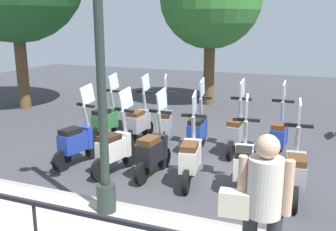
# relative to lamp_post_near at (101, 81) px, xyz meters

# --- Properties ---
(ground_plane) EXTENTS (28.00, 28.00, 0.00)m
(ground_plane) POSITION_rel_lamp_post_near_xyz_m (2.40, -0.39, -1.96)
(ground_plane) COLOR #38383D
(lamp_post_near) EXTENTS (0.26, 0.90, 4.11)m
(lamp_post_near) POSITION_rel_lamp_post_near_xyz_m (0.00, 0.00, 0.00)
(lamp_post_near) COLOR #232D28
(lamp_post_near) RESTS_ON promenade_walkway
(pedestrian_with_bag) EXTENTS (0.35, 0.64, 1.59)m
(pedestrian_with_bag) POSITION_rel_lamp_post_near_xyz_m (-0.86, -2.17, -0.89)
(pedestrian_with_bag) COLOR #28282D
(pedestrian_with_bag) RESTS_ON promenade_walkway
(scooter_near_0) EXTENTS (1.23, 0.44, 1.54)m
(scooter_near_0) POSITION_rel_lamp_post_near_xyz_m (1.60, -2.38, -1.48)
(scooter_near_0) COLOR black
(scooter_near_0) RESTS_ON ground_plane
(scooter_near_1) EXTENTS (1.23, 0.45, 1.54)m
(scooter_near_1) POSITION_rel_lamp_post_near_xyz_m (1.66, -1.57, -1.48)
(scooter_near_1) COLOR black
(scooter_near_1) RESTS_ON ground_plane
(scooter_near_2) EXTENTS (1.23, 0.46, 1.54)m
(scooter_near_2) POSITION_rel_lamp_post_near_xyz_m (1.62, -0.69, -1.48)
(scooter_near_2) COLOR black
(scooter_near_2) RESTS_ON ground_plane
(scooter_near_3) EXTENTS (1.23, 0.44, 1.54)m
(scooter_near_3) POSITION_rel_lamp_post_near_xyz_m (1.67, 0.03, -1.48)
(scooter_near_3) COLOR black
(scooter_near_3) RESTS_ON ground_plane
(scooter_near_4) EXTENTS (1.22, 0.50, 1.54)m
(scooter_near_4) POSITION_rel_lamp_post_near_xyz_m (1.55, 0.73, -1.48)
(scooter_near_4) COLOR black
(scooter_near_4) RESTS_ON ground_plane
(scooter_near_5) EXTENTS (1.22, 0.49, 1.54)m
(scooter_near_5) POSITION_rel_lamp_post_near_xyz_m (1.65, 1.61, -1.48)
(scooter_near_5) COLOR black
(scooter_near_5) RESTS_ON ground_plane
(scooter_far_0) EXTENTS (1.23, 0.44, 1.54)m
(scooter_far_0) POSITION_rel_lamp_post_near_xyz_m (3.46, -1.96, -1.48)
(scooter_far_0) COLOR black
(scooter_far_0) RESTS_ON ground_plane
(scooter_far_1) EXTENTS (1.23, 0.44, 1.54)m
(scooter_far_1) POSITION_rel_lamp_post_near_xyz_m (3.39, -1.11, -1.48)
(scooter_far_1) COLOR black
(scooter_far_1) RESTS_ON ground_plane
(scooter_far_2) EXTENTS (1.23, 0.44, 1.54)m
(scooter_far_2) POSITION_rel_lamp_post_near_xyz_m (3.19, -0.33, -1.48)
(scooter_far_2) COLOR black
(scooter_far_2) RESTS_ON ground_plane
(scooter_far_3) EXTENTS (1.20, 0.55, 1.54)m
(scooter_far_3) POSITION_rel_lamp_post_near_xyz_m (3.47, 0.53, -1.48)
(scooter_far_3) COLOR black
(scooter_far_3) RESTS_ON ground_plane
(scooter_far_4) EXTENTS (1.23, 0.44, 1.54)m
(scooter_far_4) POSITION_rel_lamp_post_near_xyz_m (3.35, 1.11, -1.48)
(scooter_far_4) COLOR black
(scooter_far_4) RESTS_ON ground_plane
(scooter_far_5) EXTENTS (1.23, 0.45, 1.54)m
(scooter_far_5) POSITION_rel_lamp_post_near_xyz_m (3.21, 1.90, -1.48)
(scooter_far_5) COLOR black
(scooter_far_5) RESTS_ON ground_plane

